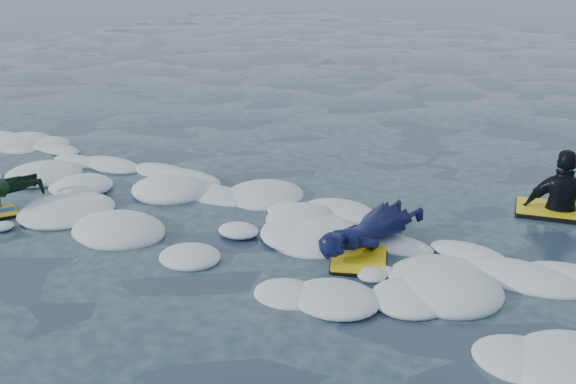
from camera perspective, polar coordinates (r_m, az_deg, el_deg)
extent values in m
plane|color=#192A3C|center=(8.97, -9.66, -3.62)|extent=(120.00, 120.00, 0.00)
cube|color=black|center=(8.38, 5.70, -4.92)|extent=(1.05, 1.30, 0.06)
cube|color=yellow|center=(8.36, 5.70, -4.68)|extent=(1.02, 1.27, 0.02)
imported|color=#0B0E53|center=(8.50, 6.54, -3.01)|extent=(0.86, 1.78, 0.41)
cube|color=black|center=(10.18, 20.77, -1.50)|extent=(1.29, 0.93, 0.06)
cube|color=yellow|center=(10.17, 20.80, -1.29)|extent=(1.26, 0.90, 0.02)
imported|color=black|center=(10.19, 20.76, -1.60)|extent=(1.10, 0.68, 1.74)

